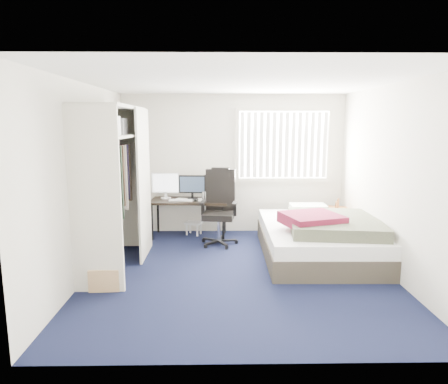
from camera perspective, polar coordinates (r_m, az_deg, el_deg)
The scene contains 10 objects.
ground at distance 5.52m, azimuth 2.12°, elevation -11.33°, with size 4.20×4.20×0.00m, color black.
room_shell at distance 5.17m, azimuth 2.23°, elevation 4.48°, with size 4.20×4.20×4.20m.
window_assembly at distance 7.29m, azimuth 8.47°, elevation 6.65°, with size 1.72×0.09×1.32m.
closet at distance 5.62m, azimuth -15.24°, elevation 2.95°, with size 0.64×1.84×2.22m.
desk at distance 7.03m, azimuth -4.95°, elevation -0.72°, with size 1.40×0.71×1.12m.
office_chair at distance 6.65m, azimuth -0.65°, elevation -3.27°, with size 0.67×0.67×1.26m.
footstool at distance 7.23m, azimuth -4.36°, elevation -4.73°, with size 0.34×0.31×0.23m.
nightstand at distance 7.07m, azimuth 15.82°, elevation -3.05°, with size 0.65×0.85×0.71m.
bed at distance 6.21m, azimuth 13.60°, elevation -6.23°, with size 1.70×2.25×0.72m.
pine_box at distance 5.17m, azimuth -16.52°, elevation -11.61°, with size 0.36×0.27×0.27m, color #A28451.
Camera 1 is at (-0.28, -5.14, 1.99)m, focal length 32.00 mm.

